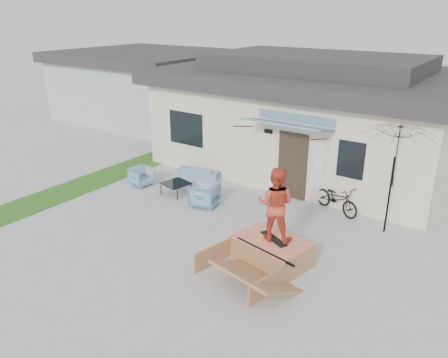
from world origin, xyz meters
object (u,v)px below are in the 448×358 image
Objects in this scene: armchair_left at (141,176)px; skateboard at (274,238)px; bicycle at (337,196)px; skater at (275,203)px; patio_umbrella at (393,170)px; skate_ramp at (272,251)px; coffee_table at (176,188)px; loveseat at (199,170)px; armchair_right at (204,193)px.

armchair_left is 6.19m from skateboard.
bicycle is 3.54m from skater.
patio_umbrella reaches higher than skate_ramp.
armchair_left reaches higher than skateboard.
bicycle reaches higher than skate_ramp.
armchair_left is at bearing -30.79° from skater.
skateboard is at bearing -20.98° from coffee_table.
patio_umbrella is (7.68, 1.33, 1.41)m from armchair_left.
armchair_left is at bearing 39.73° from loveseat.
skater is at bearing -20.98° from coffee_table.
patio_umbrella is 3.63m from skateboard.
loveseat is at bearing 156.63° from skate_ramp.
skate_ramp is at bearing 63.18° from skater.
coffee_table is at bearing -174.72° from skateboard.
armchair_right is at bearing -8.67° from coffee_table.
skateboard is at bearing 50.92° from armchair_right.
armchair_left is at bearing -105.88° from armchair_right.
armchair_right is at bearing 165.10° from skate_ramp.
armchair_left is 7.93m from patio_umbrella.
bicycle is 1.85× the size of skateboard.
skateboard is (4.80, -3.27, 0.29)m from loveseat.
armchair_left is 2.74m from armchair_right.
patio_umbrella is (4.94, 1.44, 1.36)m from armchair_right.
skateboard is (3.22, -1.53, 0.19)m from armchair_right.
armchair_right is at bearing -40.86° from skater.
coffee_table is at bearing -112.29° from armchair_right.
loveseat is at bearing 177.37° from patio_umbrella.
loveseat reaches higher than skate_ramp.
armchair_right reaches higher than skate_ramp.
coffee_table is (1.45, 0.09, -0.15)m from armchair_left.
patio_umbrella is at bearing -71.45° from armchair_left.
armchair_right is at bearing -163.77° from patio_umbrella.
bicycle reaches higher than loveseat.
patio_umbrella is at bearing -135.49° from skater.
coffee_table is (0.28, -1.54, -0.10)m from loveseat.
bicycle is 0.72× the size of skate_ramp.
loveseat is 0.63× the size of patio_umbrella.
armchair_left is 6.19m from skate_ramp.
skater is (-1.72, -2.97, -0.27)m from patio_umbrella.
bicycle is 3.47m from skate_ramp.
skate_ramp is at bearing -97.18° from armchair_left.
skater is at bearing -120.10° from patio_umbrella.
loveseat is at bearing -49.69° from skater.
bicycle is at bearing 98.07° from skate_ramp.
coffee_table is at bearing 132.14° from bicycle.
skater reaches higher than armchair_left.
coffee_table is at bearing 85.74° from loveseat.
armchair_left is 0.38× the size of skater.
armchair_left is 0.88× the size of coffee_table.
armchair_right is at bearing -179.20° from skateboard.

